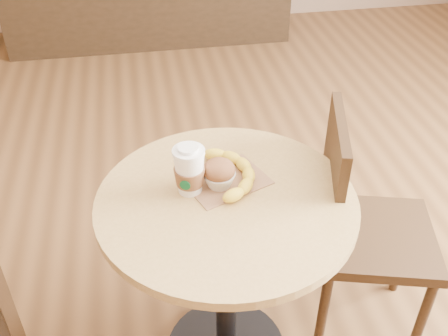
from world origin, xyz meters
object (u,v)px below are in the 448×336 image
(cafe_table, at_px, (226,245))
(chair_right, at_px, (360,225))
(banana, at_px, (234,173))
(coffee_cup, at_px, (189,172))
(muffin, at_px, (219,174))

(cafe_table, distance_m, chair_right, 0.49)
(chair_right, distance_m, banana, 0.52)
(cafe_table, bearing_deg, coffee_cup, 151.74)
(muffin, relative_size, banana, 0.35)
(cafe_table, xyz_separation_m, chair_right, (0.48, 0.07, -0.06))
(banana, bearing_deg, chair_right, -2.33)
(coffee_cup, xyz_separation_m, banana, (0.14, 0.03, -0.05))
(chair_right, height_order, coffee_cup, chair_right)
(chair_right, relative_size, banana, 3.19)
(muffin, bearing_deg, chair_right, 1.32)
(coffee_cup, bearing_deg, muffin, 28.02)
(muffin, distance_m, banana, 0.06)
(chair_right, bearing_deg, cafe_table, 113.95)
(chair_right, distance_m, muffin, 0.58)
(coffee_cup, relative_size, banana, 0.55)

